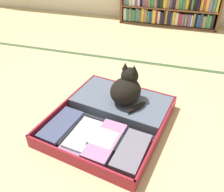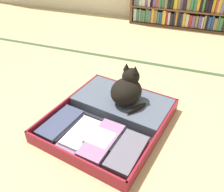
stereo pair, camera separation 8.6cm
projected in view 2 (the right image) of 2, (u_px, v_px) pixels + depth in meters
The scene contains 5 objects.
ground_plane at pixel (90, 130), 1.57m from camera, with size 10.00×10.00×0.00m, color tan.
tatami_border at pixel (134, 61), 2.38m from camera, with size 4.80×0.05×0.00m.
bookshelf at pixel (181, 1), 3.03m from camera, with size 1.27×0.26×0.66m.
open_suitcase at pixel (112, 117), 1.62m from camera, with size 0.82×0.90×0.09m.
black_cat at pixel (128, 89), 1.62m from camera, with size 0.28×0.29×0.27m.
Camera 2 is at (0.54, -1.03, 1.09)m, focal length 38.45 mm.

